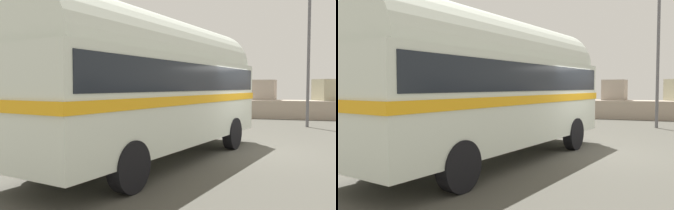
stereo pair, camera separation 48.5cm
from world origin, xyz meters
TOP-DOWN VIEW (x-y plane):
  - ground at (0.00, 0.00)m, footprint 32.00×26.00m
  - breakwater at (0.41, 11.83)m, footprint 31.36×2.40m
  - vintage_coach at (-2.30, -2.05)m, footprint 4.39×8.91m
  - lamp_post at (2.16, 7.18)m, footprint 0.85×0.57m

SIDE VIEW (x-z plane):
  - ground at x=0.00m, z-range 0.00..0.02m
  - breakwater at x=0.41m, z-range -0.47..1.90m
  - vintage_coach at x=-2.30m, z-range 0.20..3.90m
  - lamp_post at x=2.16m, z-range 0.41..7.15m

